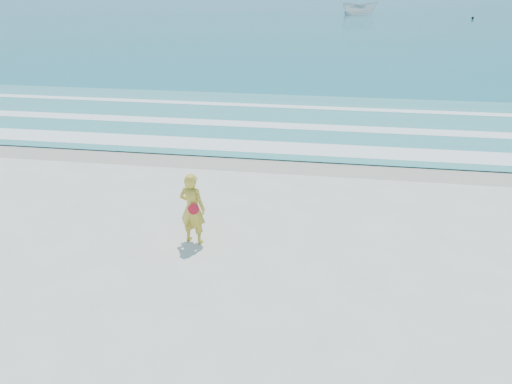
# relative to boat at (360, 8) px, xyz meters

# --- Properties ---
(ground) EXTENTS (400.00, 400.00, 0.00)m
(ground) POSITION_rel_boat_xyz_m (-4.71, -71.08, -1.02)
(ground) COLOR silver
(ground) RESTS_ON ground
(wet_sand) EXTENTS (400.00, 2.40, 0.00)m
(wet_sand) POSITION_rel_boat_xyz_m (-4.71, -62.08, -1.01)
(wet_sand) COLOR #B2A893
(wet_sand) RESTS_ON ground
(ocean) EXTENTS (400.00, 190.00, 0.04)m
(ocean) POSITION_rel_boat_xyz_m (-4.71, 33.92, -1.00)
(ocean) COLOR #19727F
(ocean) RESTS_ON ground
(shallow) EXTENTS (400.00, 10.00, 0.01)m
(shallow) POSITION_rel_boat_xyz_m (-4.71, -57.08, -0.97)
(shallow) COLOR #59B7AD
(shallow) RESTS_ON ocean
(foam_near) EXTENTS (400.00, 1.40, 0.01)m
(foam_near) POSITION_rel_boat_xyz_m (-4.71, -60.78, -0.96)
(foam_near) COLOR white
(foam_near) RESTS_ON shallow
(foam_mid) EXTENTS (400.00, 0.90, 0.01)m
(foam_mid) POSITION_rel_boat_xyz_m (-4.71, -57.88, -0.96)
(foam_mid) COLOR white
(foam_mid) RESTS_ON shallow
(foam_far) EXTENTS (400.00, 0.60, 0.01)m
(foam_far) POSITION_rel_boat_xyz_m (-4.71, -54.58, -0.96)
(foam_far) COLOR white
(foam_far) RESTS_ON shallow
(boat) EXTENTS (5.31, 2.75, 1.95)m
(boat) POSITION_rel_boat_xyz_m (0.00, 0.00, 0.00)
(boat) COLOR silver
(boat) RESTS_ON ocean
(buoy) EXTENTS (0.36, 0.36, 0.36)m
(buoy) POSITION_rel_boat_xyz_m (14.88, -4.10, -0.80)
(buoy) COLOR black
(buoy) RESTS_ON ocean
(woman) EXTENTS (0.75, 0.57, 1.83)m
(woman) POSITION_rel_boat_xyz_m (-6.29, -68.10, -0.10)
(woman) COLOR gold
(woman) RESTS_ON ground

